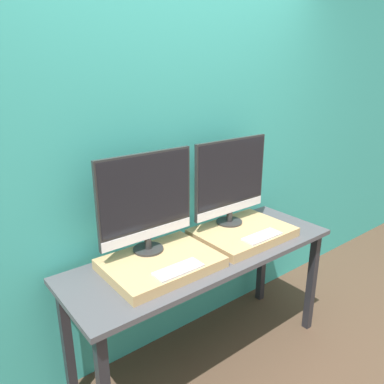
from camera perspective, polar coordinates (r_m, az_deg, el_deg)
The scene contains 8 objects.
wall_back at distance 2.36m, azimuth -3.50°, elevation 5.33°, with size 8.00×0.04×2.60m.
workbench at distance 2.31m, azimuth 2.06°, elevation -11.07°, with size 1.72×0.58×0.79m.
wooden_riser_left at distance 2.09m, azimuth -4.77°, elevation -10.75°, with size 0.60×0.45×0.06m.
monitor_left at distance 2.05m, azimuth -6.97°, elevation -1.22°, with size 0.58×0.17×0.57m.
keyboard_left at distance 1.95m, azimuth -2.09°, elevation -11.70°, with size 0.27×0.10×0.01m.
wooden_riser_right at distance 2.46m, azimuth 7.72°, elevation -6.16°, with size 0.60×0.45×0.06m.
monitor_right at distance 2.42m, azimuth 5.94°, elevation 1.94°, with size 0.58×0.17×0.57m.
keyboard_right at distance 2.34m, azimuth 10.63°, elevation -6.63°, with size 0.27×0.10×0.01m.
Camera 1 is at (-1.31, -1.23, 1.84)m, focal length 35.00 mm.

